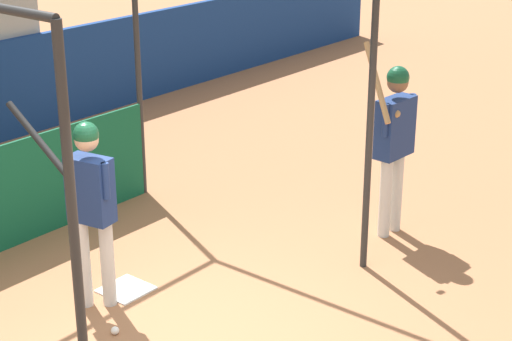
% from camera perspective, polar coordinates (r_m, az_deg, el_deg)
% --- Properties ---
extents(batting_cage, '(3.72, 3.29, 3.13)m').
position_cam_1_polar(batting_cage, '(8.80, -13.53, 1.90)').
color(batting_cage, '#282828').
rests_on(batting_cage, ground).
extents(home_plate, '(0.44, 0.44, 0.02)m').
position_cam_1_polar(home_plate, '(8.50, -8.67, -7.84)').
color(home_plate, white).
rests_on(home_plate, ground).
extents(player_batter, '(0.55, 0.84, 1.98)m').
position_cam_1_polar(player_batter, '(7.83, -11.06, -1.77)').
color(player_batter, silver).
rests_on(player_batter, ground).
extents(player_waiting, '(0.82, 0.52, 2.18)m').
position_cam_1_polar(player_waiting, '(9.28, 9.21, 2.49)').
color(player_waiting, silver).
rests_on(player_waiting, ground).
extents(baseball, '(0.07, 0.07, 0.07)m').
position_cam_1_polar(baseball, '(7.80, -9.38, -10.48)').
color(baseball, white).
rests_on(baseball, ground).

